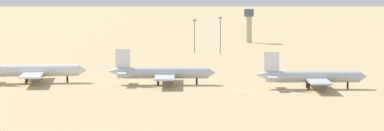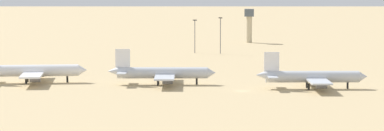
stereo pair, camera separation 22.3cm
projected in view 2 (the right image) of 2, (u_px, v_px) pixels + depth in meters
ground at (242, 91)px, 279.00m from camera, size 4000.00×4000.00×0.00m
parked_jet_navy_1 at (30, 71)px, 299.26m from camera, size 39.64×33.78×13.12m
parked_jet_white_2 at (161, 73)px, 294.56m from camera, size 37.56×31.69×12.40m
parked_jet_white_3 at (311, 77)px, 283.79m from camera, size 37.40×31.57×12.35m
control_tower at (249, 22)px, 473.76m from camera, size 5.20×5.20×18.72m
light_pole_west at (195, 34)px, 411.75m from camera, size 1.80×0.50×16.16m
light_pole_mid at (220, 33)px, 408.25m from camera, size 1.80×0.50×17.43m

